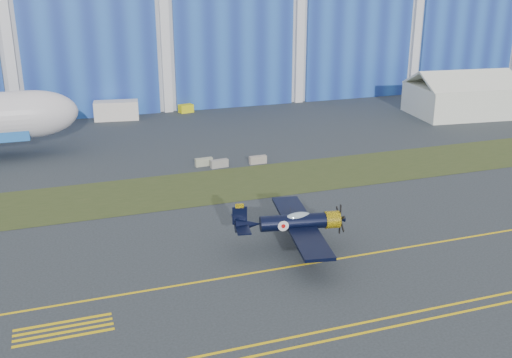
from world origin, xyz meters
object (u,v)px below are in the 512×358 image
object	(u,v)px
shipping_container	(116,110)
tug	(186,108)
warbird	(294,222)
tent	(462,92)

from	to	relation	value
shipping_container	tug	world-z (taller)	shipping_container
warbird	tent	distance (m)	54.76
tent	shipping_container	distance (m)	52.12
tent	tug	world-z (taller)	tent
tent	tug	xyz separation A→B (m)	(-39.41, 15.28, -2.83)
tug	warbird	bearing A→B (deg)	-106.55
warbird	shipping_container	bearing A→B (deg)	109.03
tent	shipping_container	size ratio (longest dim) A/B	2.50
warbird	tug	size ratio (longest dim) A/B	6.40
warbird	tug	bearing A→B (deg)	96.62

